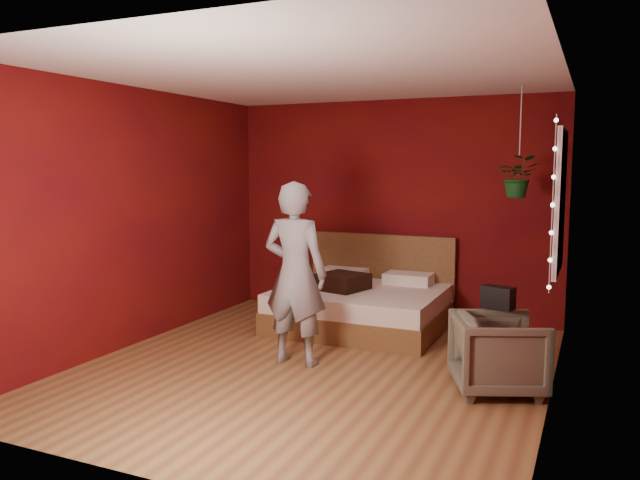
{
  "coord_description": "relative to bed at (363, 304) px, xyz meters",
  "views": [
    {
      "loc": [
        2.27,
        -4.98,
        1.81
      ],
      "look_at": [
        -0.13,
        0.4,
        1.11
      ],
      "focal_mm": 35.0,
      "sensor_mm": 36.0,
      "label": 1
    }
  ],
  "objects": [
    {
      "name": "hanging_plant",
      "position": [
        1.64,
        0.01,
        1.45
      ],
      "size": [
        0.39,
        0.34,
        1.1
      ],
      "color": "silver",
      "rests_on": "room_walls"
    },
    {
      "name": "fairy_lights",
      "position": [
        2.04,
        -1.14,
        1.24
      ],
      "size": [
        0.04,
        0.04,
        1.45
      ],
      "color": "silver",
      "rests_on": "room_walls"
    },
    {
      "name": "armchair",
      "position": [
        1.7,
        -1.48,
        0.06
      ],
      "size": [
        0.9,
        0.89,
        0.63
      ],
      "primitive_type": "imported",
      "rotation": [
        0.0,
        0.0,
        1.96
      ],
      "color": "#5D5D4A",
      "rests_on": "ground"
    },
    {
      "name": "floor",
      "position": [
        0.1,
        -1.52,
        -0.26
      ],
      "size": [
        4.5,
        4.5,
        0.0
      ],
      "primitive_type": "plane",
      "color": "olive",
      "rests_on": "ground"
    },
    {
      "name": "throw_pillow",
      "position": [
        -0.18,
        -0.18,
        0.28
      ],
      "size": [
        0.6,
        0.6,
        0.17
      ],
      "primitive_type": "cube",
      "rotation": [
        0.0,
        0.0,
        -0.27
      ],
      "color": "black",
      "rests_on": "bed"
    },
    {
      "name": "bed",
      "position": [
        0.0,
        0.0,
        0.0
      ],
      "size": [
        1.8,
        1.53,
        0.99
      ],
      "color": "brown",
      "rests_on": "ground"
    },
    {
      "name": "handbag",
      "position": [
        1.65,
        -1.23,
        0.46
      ],
      "size": [
        0.29,
        0.2,
        0.19
      ],
      "primitive_type": "cube",
      "rotation": [
        0.0,
        0.0,
        -0.31
      ],
      "color": "black",
      "rests_on": "armchair"
    },
    {
      "name": "window",
      "position": [
        2.07,
        -0.62,
        1.24
      ],
      "size": [
        0.05,
        0.97,
        1.27
      ],
      "color": "white",
      "rests_on": "room_walls"
    },
    {
      "name": "room_walls",
      "position": [
        0.1,
        -1.52,
        1.42
      ],
      "size": [
        4.04,
        4.54,
        2.62
      ],
      "color": "#68120B",
      "rests_on": "ground"
    },
    {
      "name": "person",
      "position": [
        -0.11,
        -1.49,
        0.58
      ],
      "size": [
        0.61,
        0.4,
        1.68
      ],
      "primitive_type": "imported",
      "rotation": [
        0.0,
        0.0,
        3.14
      ],
      "color": "gray",
      "rests_on": "ground"
    }
  ]
}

